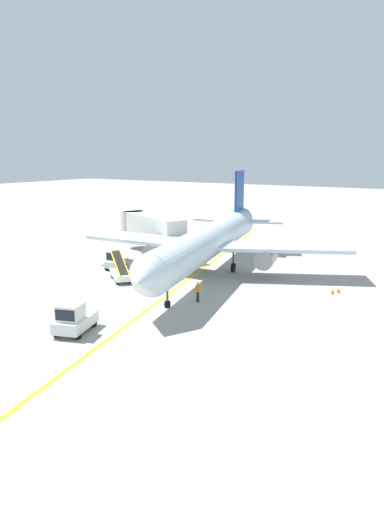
{
  "coord_description": "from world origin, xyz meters",
  "views": [
    {
      "loc": [
        25.47,
        -32.38,
        12.19
      ],
      "look_at": [
        0.64,
        7.15,
        2.5
      ],
      "focal_mm": 34.76,
      "sensor_mm": 36.0,
      "label": 1
    }
  ],
  "objects": [
    {
      "name": "baggage_tug_near_wing",
      "position": [
        -8.97,
        6.94,
        0.93
      ],
      "size": [
        1.52,
        2.5,
        2.1
      ],
      "color": "silver",
      "rests_on": "ground"
    },
    {
      "name": "airliner",
      "position": [
        0.5,
        10.68,
        3.42
      ],
      "size": [
        27.92,
        34.93,
        10.1
      ],
      "color": "silver",
      "rests_on": "ground"
    },
    {
      "name": "ground_crew_marshaller",
      "position": [
        4.68,
        1.63,
        0.91
      ],
      "size": [
        0.36,
        0.24,
        1.7
      ],
      "color": "#26262D",
      "rests_on": "ground"
    },
    {
      "name": "safety_cone_wingtip_left",
      "position": [
        13.89,
        10.65,
        0.22
      ],
      "size": [
        0.36,
        0.36,
        0.44
      ],
      "primitive_type": "cone",
      "color": "orange",
      "rests_on": "ground"
    },
    {
      "name": "belt_loader_forward_hold",
      "position": [
        -5.45,
        3.74,
        0.78
      ],
      "size": [
        4.67,
        4.12,
        2.59
      ],
      "color": "silver",
      "rests_on": "ground"
    },
    {
      "name": "pushback_tug",
      "position": [
        1.26,
        -9.17,
        0.99
      ],
      "size": [
        2.95,
        4.02,
        2.2
      ],
      "color": "silver",
      "rests_on": "ground"
    },
    {
      "name": "safety_cone_wingtip_right",
      "position": [
        -10.62,
        11.06,
        0.22
      ],
      "size": [
        0.36,
        0.36,
        0.44
      ],
      "primitive_type": "cone",
      "color": "orange",
      "rests_on": "ground"
    },
    {
      "name": "safety_cone_nose_left",
      "position": [
        13.54,
        9.98,
        0.22
      ],
      "size": [
        0.36,
        0.36,
        0.44
      ],
      "primitive_type": "cone",
      "color": "orange",
      "rests_on": "ground"
    },
    {
      "name": "safety_cone_nose_right",
      "position": [
        -9.22,
        10.58,
        0.22
      ],
      "size": [
        0.36,
        0.36,
        0.44
      ],
      "primitive_type": "cone",
      "color": "orange",
      "rests_on": "ground"
    },
    {
      "name": "jet_bridge",
      "position": [
        -11.5,
        16.12,
        3.54
      ],
      "size": [
        12.67,
        7.93,
        4.85
      ],
      "color": "beige",
      "rests_on": "ground"
    },
    {
      "name": "taxi_line_yellow",
      "position": [
        0.64,
        5.0,
        0.0
      ],
      "size": [
        19.59,
        77.71,
        0.01
      ],
      "primitive_type": "cube",
      "rotation": [
        0.0,
        0.0,
        0.24
      ],
      "color": "yellow",
      "rests_on": "ground"
    },
    {
      "name": "ground_plane",
      "position": [
        0.0,
        0.0,
        0.0
      ],
      "size": [
        300.0,
        300.0,
        0.0
      ],
      "primitive_type": "plane",
      "color": "#9E9B93"
    }
  ]
}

